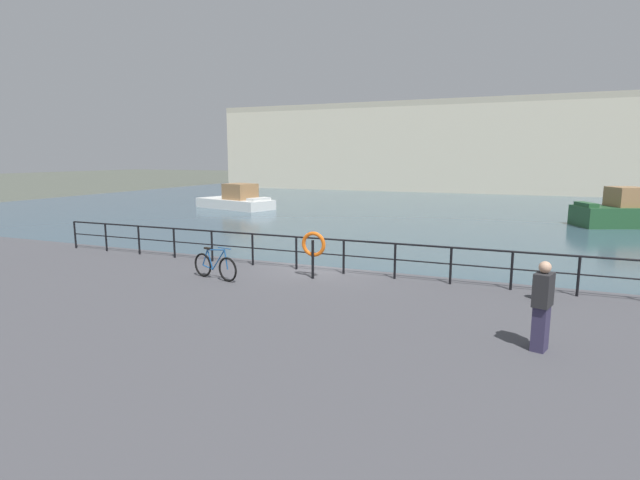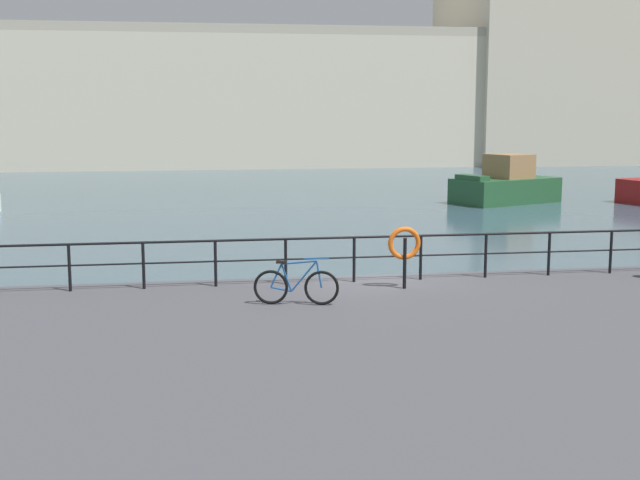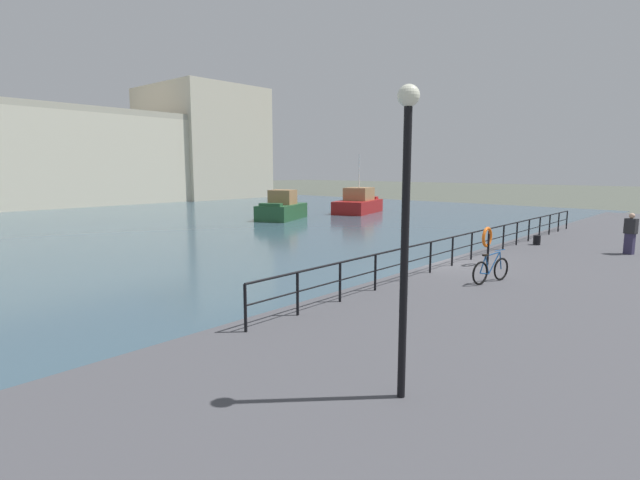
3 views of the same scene
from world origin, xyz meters
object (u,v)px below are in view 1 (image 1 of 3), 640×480
(moored_red_daysailer, at_px, (237,200))
(harbor_building, at_px, (537,144))
(parked_bicycle, at_px, (215,266))
(moored_green_narrowboat, at_px, (622,213))
(life_ring_stand, at_px, (313,246))
(mooring_bollard, at_px, (539,291))
(standing_person, at_px, (542,305))

(moored_red_daysailer, bearing_deg, harbor_building, 71.05)
(moored_red_daysailer, bearing_deg, parked_bicycle, -42.25)
(harbor_building, relative_size, moored_green_narrowboat, 11.23)
(harbor_building, bearing_deg, moored_green_narrowboat, -81.45)
(harbor_building, bearing_deg, moored_red_daysailer, -125.80)
(harbor_building, distance_m, parked_bicycle, 56.14)
(moored_red_daysailer, height_order, parked_bicycle, moored_red_daysailer)
(moored_red_daysailer, height_order, life_ring_stand, life_ring_stand)
(harbor_building, distance_m, moored_red_daysailer, 39.58)
(life_ring_stand, bearing_deg, mooring_bollard, 1.68)
(moored_green_narrowboat, relative_size, life_ring_stand, 4.24)
(moored_red_daysailer, relative_size, moored_green_narrowboat, 1.26)
(life_ring_stand, bearing_deg, standing_person, -29.66)
(harbor_building, height_order, mooring_bollard, harbor_building)
(life_ring_stand, bearing_deg, moored_green_narrowboat, 63.37)
(parked_bicycle, relative_size, mooring_bollard, 3.95)
(moored_green_narrowboat, bearing_deg, standing_person, 55.71)
(parked_bicycle, bearing_deg, moored_red_daysailer, 133.83)
(life_ring_stand, bearing_deg, parked_bicycle, -154.74)
(harbor_building, height_order, moored_green_narrowboat, harbor_building)
(parked_bicycle, bearing_deg, moored_green_narrowboat, 72.53)
(moored_green_narrowboat, height_order, life_ring_stand, moored_green_narrowboat)
(moored_green_narrowboat, bearing_deg, life_ring_stand, 40.19)
(parked_bicycle, xyz_separation_m, mooring_bollard, (8.75, 1.42, -0.17))
(harbor_building, bearing_deg, life_ring_stand, -96.70)
(parked_bicycle, bearing_deg, life_ring_stand, 38.19)
(harbor_building, relative_size, standing_person, 39.32)
(moored_red_daysailer, distance_m, moored_green_narrowboat, 27.74)
(mooring_bollard, distance_m, life_ring_stand, 6.19)
(harbor_building, bearing_deg, parked_bicycle, -99.21)
(mooring_bollard, xyz_separation_m, life_ring_stand, (-6.14, -0.18, 0.75))
(moored_red_daysailer, height_order, mooring_bollard, moored_red_daysailer)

